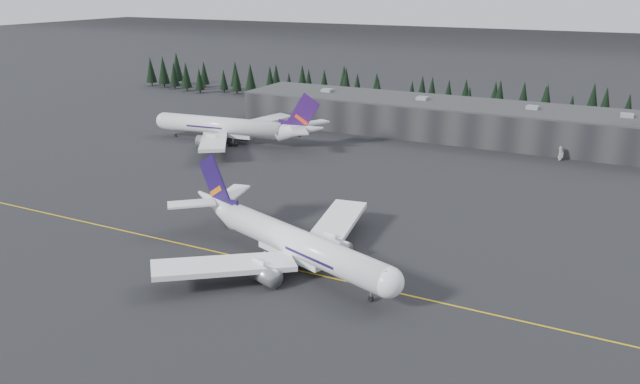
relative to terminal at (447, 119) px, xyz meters
The scene contains 9 objects.
ground 125.16m from the terminal, 90.00° to the right, with size 1400.00×1400.00×0.00m, color black.
taxiline 127.16m from the terminal, 90.00° to the right, with size 400.00×0.40×0.02m, color gold.
terminal is the anchor object (origin of this frame).
treeline 37.02m from the terminal, 90.00° to the left, with size 360.00×20.00×15.00m, color black.
mountain_ridge 875.02m from the terminal, 90.00° to the left, with size 4400.00×900.00×420.00m, color white, non-canonical shape.
jet_main 124.37m from the terminal, 89.21° to the right, with size 60.10×53.96×18.21m.
jet_parked 78.53m from the terminal, 144.47° to the right, with size 66.78×61.39×19.65m.
gse_vehicle_a 59.88m from the terminal, 152.27° to the right, with size 2.25×4.89×1.36m, color silver.
gse_vehicle_b 46.65m from the terminal, 22.37° to the right, with size 1.90×4.73×1.61m, color silver.
Camera 1 is at (61.36, -100.89, 54.88)m, focal length 35.00 mm.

